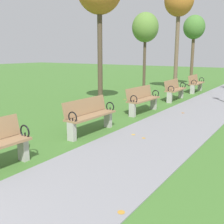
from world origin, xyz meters
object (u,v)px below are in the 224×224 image
park_bench_3 (90,115)px  tree_4 (194,29)px  tree_3 (179,2)px  park_bench_6 (196,83)px  tree_2 (145,28)px  park_bench_5 (175,89)px  park_bench_4 (142,99)px

park_bench_3 → tree_4: size_ratio=0.38×
tree_3 → tree_4: tree_3 is taller
park_bench_6 → tree_2: (-1.42, -3.17, 2.61)m
park_bench_3 → tree_3: size_ratio=0.30×
park_bench_3 → park_bench_5: bearing=90.0°
tree_4 → tree_3: bearing=-87.5°
tree_2 → tree_4: size_ratio=0.89×
park_bench_3 → tree_3: tree_3 is taller
park_bench_6 → tree_2: bearing=-114.1°
park_bench_6 → tree_4: tree_4 is taller
tree_2 → park_bench_6: bearing=65.9°
park_bench_6 → park_bench_3: bearing=-90.0°
park_bench_6 → tree_3: (-0.91, -0.59, 3.99)m
park_bench_5 → tree_3: size_ratio=0.30×
park_bench_4 → tree_3: (-0.91, 5.45, 3.99)m
park_bench_3 → park_bench_4: (0.00, 2.95, 0.00)m
park_bench_3 → park_bench_5: size_ratio=1.00×
park_bench_6 → tree_4: (-1.04, 2.47, 2.95)m
park_bench_3 → tree_2: (-1.42, 5.82, 2.61)m
tree_2 → tree_3: tree_3 is taller
park_bench_3 → park_bench_5: (0.00, 5.98, 0.00)m
park_bench_4 → tree_3: 6.81m
park_bench_4 → park_bench_3: bearing=-90.0°
park_bench_5 → tree_3: (-0.91, 2.42, 3.99)m
park_bench_5 → tree_2: bearing=-173.6°
park_bench_3 → tree_2: size_ratio=0.43×
park_bench_5 → park_bench_6: bearing=90.0°
park_bench_5 → tree_4: bearing=100.7°
park_bench_4 → park_bench_6: size_ratio=1.00×
park_bench_3 → tree_2: tree_2 is taller
tree_2 → tree_4: bearing=86.2°
park_bench_5 → park_bench_6: size_ratio=1.00×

